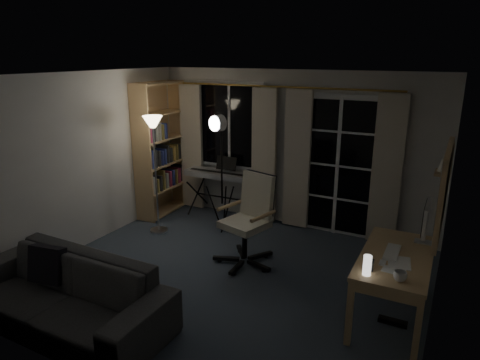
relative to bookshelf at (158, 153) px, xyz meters
name	(u,v)px	position (x,y,z in m)	size (l,w,h in m)	color
floor	(228,278)	(2.13, -1.44, -1.05)	(4.50, 4.00, 0.02)	#323B49
window	(230,125)	(1.08, 0.53, 0.46)	(1.20, 0.08, 1.40)	white
french_door	(338,167)	(2.88, 0.53, -0.02)	(1.32, 0.09, 2.11)	white
curtains	(280,157)	(1.99, 0.44, 0.05)	(3.60, 0.07, 2.13)	gold
bookshelf	(158,153)	(0.00, 0.00, 0.00)	(0.39, 1.03, 2.19)	tan
torchiere_lamp	(154,140)	(0.49, -0.70, 0.38)	(0.33, 0.33, 1.77)	#B2B2B7
keyboard_piano	(224,176)	(1.10, 0.25, -0.32)	(1.32, 0.66, 0.95)	black
studio_light	(219,137)	(1.28, -0.19, 0.41)	(0.41, 0.41, 1.81)	black
office_chair	(252,211)	(2.17, -0.88, -0.36)	(0.81, 0.81, 1.16)	black
desk	(395,263)	(4.01, -1.37, -0.42)	(0.68, 1.33, 0.71)	tan
monitor	(426,219)	(4.20, -0.92, -0.07)	(0.17, 0.51, 0.44)	silver
desk_clutter	(385,278)	(3.95, -1.60, -0.49)	(0.41, 0.80, 0.89)	white
mug	(400,275)	(4.11, -1.87, -0.28)	(0.12, 0.09, 0.12)	silver
wall_mirror	(443,191)	(4.35, -1.79, 0.51)	(0.04, 0.94, 0.74)	tan
framed_print	(450,161)	(4.36, -0.89, 0.56)	(0.03, 0.42, 0.32)	tan
wall_shelf	(443,168)	(4.29, -0.39, 0.37)	(0.16, 0.30, 0.18)	tan
sofa	(61,283)	(1.11, -2.99, -0.60)	(2.27, 0.67, 0.89)	#28282A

